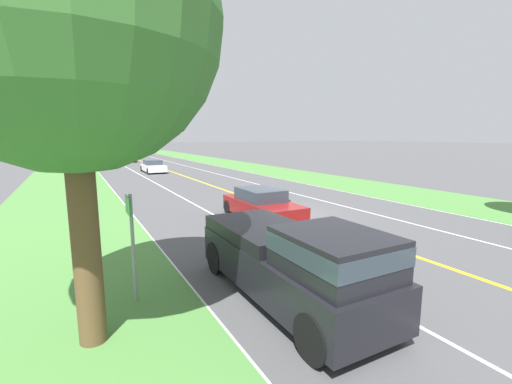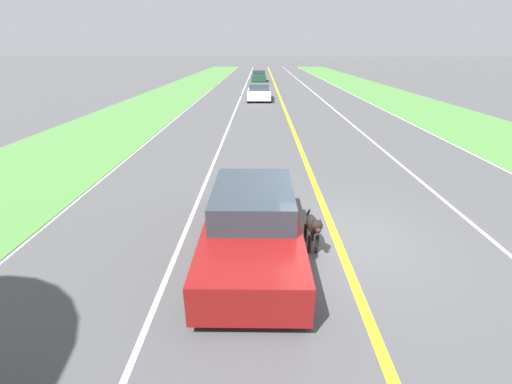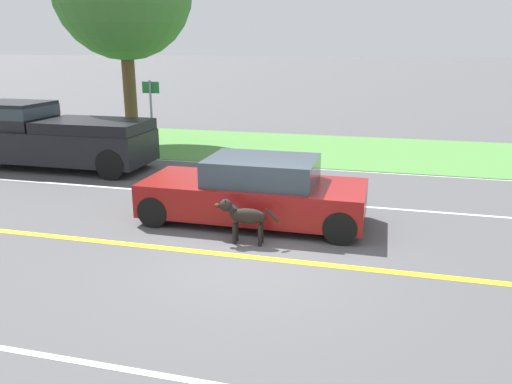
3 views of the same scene
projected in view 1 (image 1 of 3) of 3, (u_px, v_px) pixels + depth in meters
The scene contains 15 objects.
ground_plane at pixel (290, 213), 16.99m from camera, with size 400.00×400.00×0.00m, color #4C4C4F.
centre_divider_line at pixel (290, 213), 16.99m from camera, with size 0.18×160.00×0.01m, color yellow.
lane_edge_line_right at pixel (145, 231), 13.71m from camera, with size 0.14×160.00×0.01m, color white.
lane_edge_line_left at pixel (388, 200), 20.27m from camera, with size 0.14×160.00×0.01m, color white.
lane_dash_same_dir at pixel (225, 221), 15.35m from camera, with size 0.10×160.00×0.01m, color white.
lane_dash_oncoming at pixel (344, 206), 18.63m from camera, with size 0.10×160.00×0.01m, color white.
grass_verge_right at pixel (59, 242), 12.30m from camera, with size 6.00×160.00×0.03m, color #4C843D.
grass_verge_left at pixel (421, 196), 21.67m from camera, with size 6.00×160.00×0.03m, color #4C843D.
ego_car at pixel (262, 205), 15.59m from camera, with size 1.91×4.71×1.41m.
dog at pixel (284, 205), 16.27m from camera, with size 0.27×1.25×0.88m.
pickup_truck at pixel (293, 260), 7.69m from camera, with size 2.01×5.58×2.00m.
car_trailing_near at pixel (153, 167), 35.96m from camera, with size 1.93×4.32×1.30m.
car_trailing_mid at pixel (128, 157), 50.97m from camera, with size 1.85×4.72×1.43m.
roadside_tree_right_near at pixel (67, 19), 5.43m from camera, with size 4.99×4.99×8.13m.
street_sign at pixel (132, 235), 7.66m from camera, with size 0.11×0.64×2.51m.
Camera 1 is at (9.38, 13.80, 3.77)m, focal length 24.00 mm.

